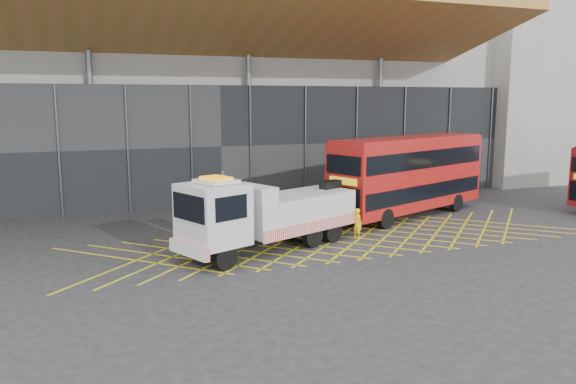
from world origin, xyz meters
name	(u,v)px	position (x,y,z in m)	size (l,w,h in m)	color
ground_plane	(240,250)	(0.00, 0.00, 0.00)	(120.00, 120.00, 0.00)	#252527
road_markings	(346,240)	(5.60, 0.00, 0.01)	(27.96, 7.16, 0.01)	gold
construction_building	(196,74)	(1.92, 18.40, 8.98)	(55.00, 23.97, 18.00)	gray
east_building	(529,67)	(32.00, 16.00, 10.00)	(15.00, 12.00, 20.00)	gray
recovery_truck	(266,214)	(1.12, -0.50, 1.79)	(10.80, 6.06, 3.87)	black
bus_towed	(409,172)	(11.84, 4.01, 2.69)	(12.07, 6.90, 4.85)	#9E0F0C
worker	(358,223)	(6.31, 0.12, 0.78)	(0.57, 0.38, 1.57)	yellow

